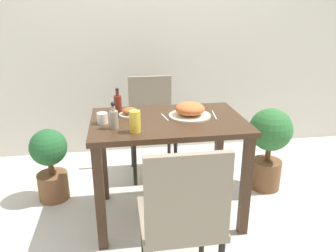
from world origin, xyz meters
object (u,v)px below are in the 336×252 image
chair_far (152,120)px  juice_glass (135,122)px  sauce_bottle (114,118)px  food_plate (190,110)px  drink_cup (102,118)px  side_plate (130,112)px  chair_near (183,215)px  condiment_bottle (118,102)px  potted_plant_left (50,161)px  potted_plant_right (269,142)px

chair_far → juice_glass: (-0.20, -0.95, 0.32)m
juice_glass → sauce_bottle: sauce_bottle is taller
food_plate → drink_cup: food_plate is taller
side_plate → drink_cup: bearing=-142.6°
drink_cup → sauce_bottle: sauce_bottle is taller
chair_near → drink_cup: chair_near is taller
condiment_bottle → potted_plant_left: size_ratio=0.29×
side_plate → potted_plant_right: side_plate is taller
food_plate → side_plate: 0.43m
potted_plant_left → sauce_bottle: bearing=-43.1°
juice_glass → potted_plant_left: 1.00m
sauce_bottle → potted_plant_right: (1.26, 0.39, -0.40)m
condiment_bottle → potted_plant_left: bearing=167.7°
sauce_bottle → juice_glass: bearing=-33.2°
side_plate → chair_far: bearing=70.5°
food_plate → potted_plant_left: size_ratio=0.49×
sauce_bottle → potted_plant_left: size_ratio=0.29×
chair_near → condiment_bottle: 1.08m
condiment_bottle → chair_far: bearing=58.8°
side_plate → drink_cup: (-0.19, -0.14, 0.01)m
sauce_bottle → condiment_bottle: (0.03, 0.37, 0.00)m
potted_plant_right → juice_glass: bearing=-157.5°
sauce_bottle → potted_plant_left: 0.88m
chair_far → condiment_bottle: bearing=-121.2°
food_plate → potted_plant_right: size_ratio=0.41×
food_plate → sauce_bottle: 0.55m
chair_far → food_plate: chair_far is taller
juice_glass → chair_far: bearing=78.1°
sauce_bottle → drink_cup: bearing=124.7°
chair_far → condiment_bottle: (-0.30, -0.49, 0.32)m
juice_glass → drink_cup: bearing=136.5°
drink_cup → food_plate: bearing=5.3°
drink_cup → potted_plant_left: size_ratio=0.12×
chair_near → side_plate: chair_near is taller
sauce_bottle → chair_near: bearing=-62.6°
chair_far → drink_cup: 0.91m
food_plate → sauce_bottle: bearing=-162.7°
side_plate → condiment_bottle: bearing=123.1°
chair_far → potted_plant_left: 0.95m
side_plate → potted_plant_right: bearing=6.7°
chair_near → potted_plant_right: (0.94, 1.01, -0.08)m
food_plate → sauce_bottle: sauce_bottle is taller
potted_plant_right → chair_far: bearing=152.9°
sauce_bottle → condiment_bottle: bearing=85.4°
side_plate → condiment_bottle: (-0.08, 0.12, 0.04)m
sauce_bottle → potted_plant_right: size_ratio=0.24×
chair_far → drink_cup: chair_far is taller
drink_cup → condiment_bottle: condiment_bottle is taller
chair_near → juice_glass: (-0.19, 0.54, 0.32)m
chair_far → food_plate: 0.79m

